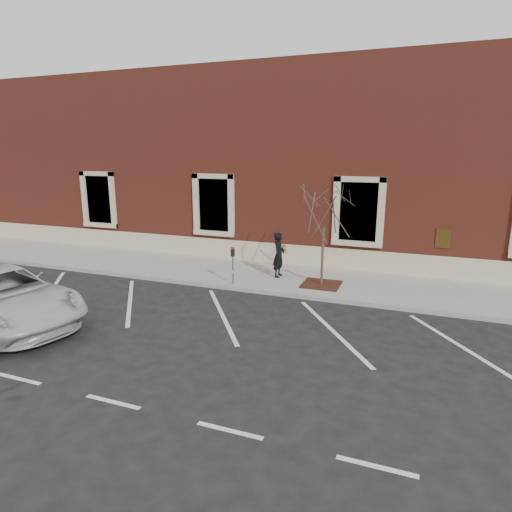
% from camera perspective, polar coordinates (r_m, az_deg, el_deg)
% --- Properties ---
extents(ground, '(120.00, 120.00, 0.00)m').
position_cam_1_polar(ground, '(14.44, -0.85, -4.77)').
color(ground, '#28282B').
rests_on(ground, ground).
extents(sidewalk_near, '(40.00, 3.50, 0.15)m').
position_cam_1_polar(sidewalk_near, '(15.98, 1.46, -2.66)').
color(sidewalk_near, '#AAA7A0').
rests_on(sidewalk_near, ground).
extents(curb_near, '(40.00, 0.12, 0.15)m').
position_cam_1_polar(curb_near, '(14.37, -0.92, -4.55)').
color(curb_near, '#9E9E99').
rests_on(curb_near, ground).
extents(parking_stripes, '(28.00, 4.40, 0.01)m').
position_cam_1_polar(parking_stripes, '(12.54, -4.57, -7.72)').
color(parking_stripes, silver).
rests_on(parking_stripes, ground).
extents(building_civic, '(40.00, 8.62, 8.00)m').
position_cam_1_polar(building_civic, '(21.10, 7.03, 12.02)').
color(building_civic, maroon).
rests_on(building_civic, ground).
extents(man, '(0.41, 0.61, 1.63)m').
position_cam_1_polar(man, '(15.45, 3.06, 0.17)').
color(man, black).
rests_on(man, sidewalk_near).
extents(parking_meter, '(0.12, 0.09, 1.29)m').
position_cam_1_polar(parking_meter, '(14.55, -3.11, -0.35)').
color(parking_meter, '#595B60').
rests_on(parking_meter, sidewalk_near).
extents(tree_grate, '(1.27, 1.27, 0.03)m').
position_cam_1_polar(tree_grate, '(14.84, 8.70, -3.74)').
color(tree_grate, '#451D16').
rests_on(tree_grate, sidewalk_near).
extents(sapling, '(2.17, 2.17, 3.61)m').
position_cam_1_polar(sapling, '(14.30, 9.06, 5.90)').
color(sapling, '#4A3F2D').
rests_on(sapling, sidewalk_near).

